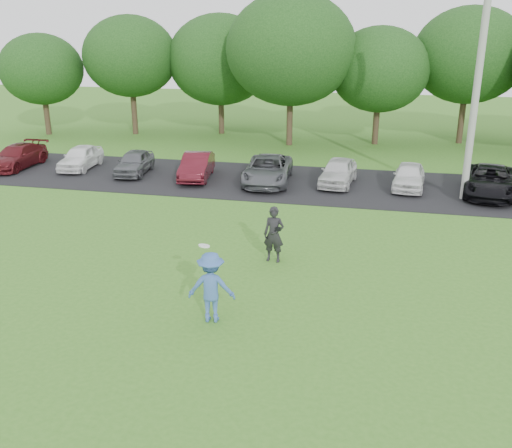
# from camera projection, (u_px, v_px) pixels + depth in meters

# --- Properties ---
(ground) EXTENTS (100.00, 100.00, 0.00)m
(ground) POSITION_uv_depth(u_px,v_px,m) (225.00, 321.00, 13.88)
(ground) COLOR #397320
(ground) RESTS_ON ground
(parking_lot) EXTENTS (32.00, 6.50, 0.03)m
(parking_lot) POSITION_uv_depth(u_px,v_px,m) (302.00, 183.00, 25.85)
(parking_lot) COLOR black
(parking_lot) RESTS_ON ground
(utility_pole) EXTENTS (0.28, 0.28, 9.96)m
(utility_pole) POSITION_uv_depth(u_px,v_px,m) (478.00, 75.00, 21.90)
(utility_pole) COLOR #9C9C97
(utility_pole) RESTS_ON ground
(frisbee_player) EXTENTS (1.22, 0.81, 1.99)m
(frisbee_player) POSITION_uv_depth(u_px,v_px,m) (211.00, 287.00, 13.62)
(frisbee_player) COLOR #3B60A6
(frisbee_player) RESTS_ON ground
(camera_bystander) EXTENTS (0.65, 0.46, 1.72)m
(camera_bystander) POSITION_uv_depth(u_px,v_px,m) (274.00, 234.00, 17.11)
(camera_bystander) COLOR black
(camera_bystander) RESTS_ON ground
(parked_cars) EXTENTS (30.33, 4.66, 1.20)m
(parked_cars) POSITION_uv_depth(u_px,v_px,m) (293.00, 170.00, 25.67)
(parked_cars) COLOR #571318
(parked_cars) RESTS_ON parking_lot
(tree_row) EXTENTS (42.39, 9.85, 8.64)m
(tree_row) POSITION_uv_depth(u_px,v_px,m) (354.00, 60.00, 32.91)
(tree_row) COLOR #38281C
(tree_row) RESTS_ON ground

